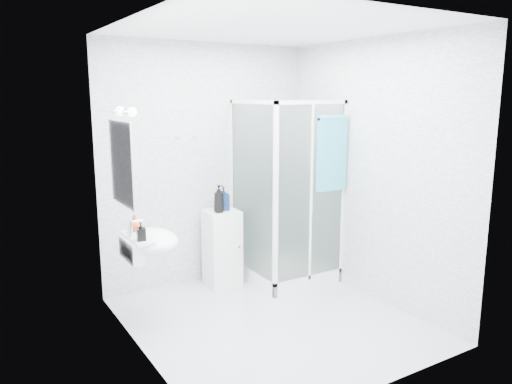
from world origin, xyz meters
TOP-DOWN VIEW (x-y plane):
  - room at (0.00, 0.00)m, footprint 2.40×2.60m
  - shower_enclosure at (0.67, 0.77)m, footprint 0.90×0.95m
  - wall_basin at (-0.99, 0.45)m, footprint 0.46×0.56m
  - mirror at (-1.19, 0.45)m, footprint 0.02×0.60m
  - vanity_lights at (-1.14, 0.45)m, footprint 0.10×0.40m
  - wall_hooks at (-0.25, 1.26)m, footprint 0.23×0.06m
  - storage_cabinet at (0.04, 1.03)m, footprint 0.36×0.38m
  - hand_towel at (0.98, 0.36)m, footprint 0.37×0.05m
  - shampoo_bottle_a at (-0.02, 0.98)m, footprint 0.14×0.14m
  - shampoo_bottle_b at (0.07, 1.05)m, footprint 0.15×0.15m
  - soap_dispenser_orange at (-1.06, 0.58)m, footprint 0.15×0.15m
  - soap_dispenser_black at (-1.09, 0.31)m, footprint 0.08×0.08m

SIDE VIEW (x-z plane):
  - storage_cabinet at x=0.04m, z-range 0.00..0.83m
  - shower_enclosure at x=0.67m, z-range -0.55..1.45m
  - wall_basin at x=-0.99m, z-range 0.62..0.97m
  - soap_dispenser_orange at x=-1.06m, z-range 0.86..1.02m
  - soap_dispenser_black at x=-1.09m, z-range 0.86..1.02m
  - shampoo_bottle_b at x=0.07m, z-range 0.83..1.09m
  - shampoo_bottle_a at x=-0.02m, z-range 0.83..1.13m
  - room at x=0.00m, z-range 0.00..2.60m
  - hand_towel at x=0.98m, z-range 1.09..1.87m
  - mirror at x=-1.19m, z-range 1.15..1.85m
  - wall_hooks at x=-0.25m, z-range 1.60..1.64m
  - vanity_lights at x=-1.14m, z-range 1.88..1.96m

